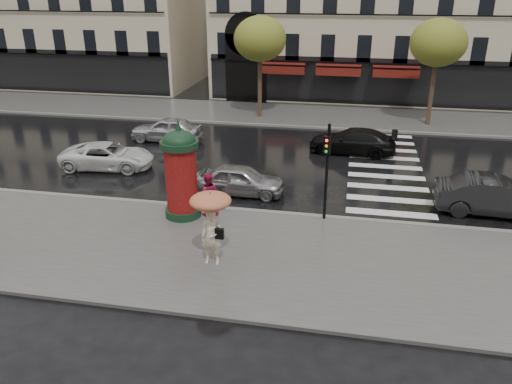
% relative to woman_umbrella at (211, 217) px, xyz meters
% --- Properties ---
extents(ground, '(160.00, 160.00, 0.00)m').
position_rel_woman_umbrella_xyz_m(ground, '(-0.04, 1.24, -1.79)').
color(ground, black).
rests_on(ground, ground).
extents(near_sidewalk, '(90.00, 7.00, 0.12)m').
position_rel_woman_umbrella_xyz_m(near_sidewalk, '(-0.04, 0.74, -1.73)').
color(near_sidewalk, '#474744').
rests_on(near_sidewalk, ground).
extents(far_sidewalk, '(90.00, 6.00, 0.12)m').
position_rel_woman_umbrella_xyz_m(far_sidewalk, '(-0.04, 20.24, -1.73)').
color(far_sidewalk, '#474744').
rests_on(far_sidewalk, ground).
extents(near_kerb, '(90.00, 0.25, 0.14)m').
position_rel_woman_umbrella_xyz_m(near_kerb, '(-0.04, 4.24, -1.72)').
color(near_kerb, slate).
rests_on(near_kerb, ground).
extents(far_kerb, '(90.00, 0.25, 0.14)m').
position_rel_woman_umbrella_xyz_m(far_kerb, '(-0.04, 17.24, -1.72)').
color(far_kerb, slate).
rests_on(far_kerb, ground).
extents(zebra_crossing, '(3.60, 11.75, 0.01)m').
position_rel_woman_umbrella_xyz_m(zebra_crossing, '(5.96, 10.84, -1.78)').
color(zebra_crossing, silver).
rests_on(zebra_crossing, ground).
extents(tree_far_left, '(3.40, 3.40, 6.64)m').
position_rel_woman_umbrella_xyz_m(tree_far_left, '(-2.04, 19.24, 3.38)').
color(tree_far_left, '#38281C').
rests_on(tree_far_left, ground).
extents(tree_far_right, '(3.40, 3.40, 6.64)m').
position_rel_woman_umbrella_xyz_m(tree_far_right, '(8.96, 19.24, 3.38)').
color(tree_far_right, '#38281C').
rests_on(tree_far_right, ground).
extents(woman_umbrella, '(1.32, 1.32, 2.53)m').
position_rel_woman_umbrella_xyz_m(woman_umbrella, '(0.00, 0.00, 0.00)').
color(woman_umbrella, '#F4E4C9').
rests_on(woman_umbrella, near_sidewalk).
extents(woman_red, '(1.01, 0.89, 1.73)m').
position_rel_woman_umbrella_xyz_m(woman_red, '(-1.16, 3.51, -0.80)').
color(woman_red, '#BA1647').
rests_on(woman_red, near_sidewalk).
extents(man_burgundy, '(0.98, 0.80, 1.72)m').
position_rel_woman_umbrella_xyz_m(man_burgundy, '(-1.88, 3.64, -0.81)').
color(man_burgundy, '#541025').
rests_on(man_burgundy, near_sidewalk).
extents(morris_column, '(1.44, 1.44, 3.89)m').
position_rel_woman_umbrella_xyz_m(morris_column, '(-2.10, 3.27, 0.19)').
color(morris_column, black).
rests_on(morris_column, near_sidewalk).
extents(traffic_light, '(0.26, 0.37, 3.77)m').
position_rel_woman_umbrella_xyz_m(traffic_light, '(3.34, 3.97, 0.62)').
color(traffic_light, black).
rests_on(traffic_light, near_sidewalk).
extents(car_silver, '(3.85, 1.58, 1.31)m').
position_rel_woman_umbrella_xyz_m(car_silver, '(-0.41, 6.08, -1.13)').
color(car_silver, '#A1A2A6').
rests_on(car_silver, ground).
extents(car_darkgrey, '(4.68, 1.83, 1.52)m').
position_rel_woman_umbrella_xyz_m(car_darkgrey, '(9.96, 5.98, -1.03)').
color(car_darkgrey, black).
rests_on(car_darkgrey, ground).
extents(car_white, '(4.73, 2.58, 1.26)m').
position_rel_woman_umbrella_xyz_m(car_white, '(-7.63, 8.02, -1.16)').
color(car_white, white).
rests_on(car_white, ground).
extents(car_black, '(4.76, 2.29, 1.34)m').
position_rel_woman_umbrella_xyz_m(car_black, '(4.27, 12.75, -1.12)').
color(car_black, black).
rests_on(car_black, ground).
extents(car_far_silver, '(4.19, 1.76, 1.42)m').
position_rel_woman_umbrella_xyz_m(car_far_silver, '(-6.33, 12.91, -1.08)').
color(car_far_silver, silver).
rests_on(car_far_silver, ground).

